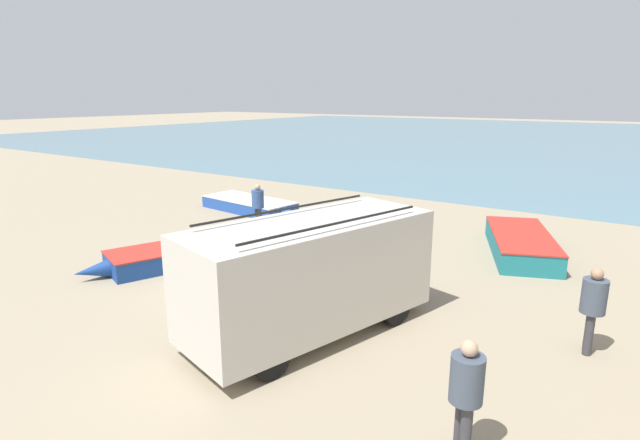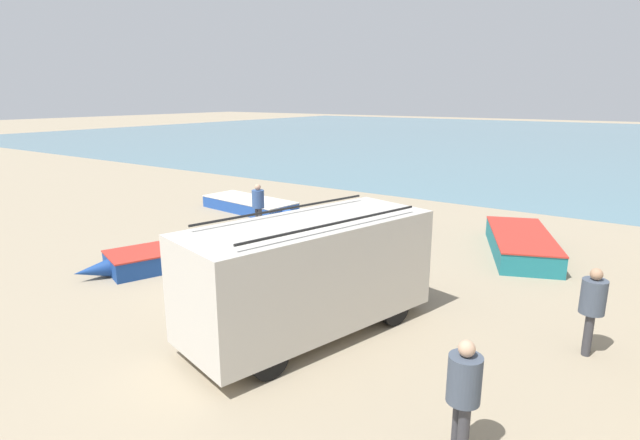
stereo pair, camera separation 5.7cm
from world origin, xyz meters
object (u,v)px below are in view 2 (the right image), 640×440
object	(u,v)px
fishing_rowboat_3	(520,242)
fishing_rowboat_2	(348,233)
fisherman_1	(592,303)
fisherman_2	(258,203)
parked_van	(310,273)
fisherman_0	(464,388)
fishing_rowboat_1	(251,205)
fishing_rowboat_0	(177,254)

from	to	relation	value
fishing_rowboat_3	fishing_rowboat_2	bearing A→B (deg)	88.95
fisherman_1	fisherman_2	world-z (taller)	fisherman_1
fishing_rowboat_2	fishing_rowboat_3	xyz separation A→B (m)	(5.07, 1.90, 0.06)
parked_van	fisherman_1	size ratio (longest dim) A/B	3.32
fisherman_0	fishing_rowboat_3	bearing A→B (deg)	54.71
fisherman_1	fisherman_2	xyz separation A→B (m)	(-11.05, 3.24, -0.01)
fishing_rowboat_1	fishing_rowboat_3	bearing A→B (deg)	8.76
fishing_rowboat_1	fisherman_0	bearing A→B (deg)	-31.06
parked_van	fishing_rowboat_1	size ratio (longest dim) A/B	1.07
fishing_rowboat_0	fisherman_0	distance (m)	9.98
parked_van	fishing_rowboat_2	size ratio (longest dim) A/B	1.16
fishing_rowboat_0	fishing_rowboat_3	size ratio (longest dim) A/B	0.93
fisherman_0	fisherman_2	xyz separation A→B (m)	(-10.03, 7.28, -0.02)
fishing_rowboat_0	fishing_rowboat_3	world-z (taller)	fishing_rowboat_3
fishing_rowboat_1	fisherman_2	size ratio (longest dim) A/B	3.14
parked_van	fishing_rowboat_0	distance (m)	5.93
parked_van	fishing_rowboat_0	size ratio (longest dim) A/B	1.14
parked_van	fishing_rowboat_3	bearing A→B (deg)	-0.43
fishing_rowboat_2	fisherman_2	size ratio (longest dim) A/B	2.90
fisherman_0	fishing_rowboat_1	bearing A→B (deg)	98.30
fishing_rowboat_2	fishing_rowboat_3	distance (m)	5.41
fisherman_0	fisherman_2	size ratio (longest dim) A/B	1.02
parked_van	fishing_rowboat_1	world-z (taller)	parked_van
fishing_rowboat_2	fisherman_0	size ratio (longest dim) A/B	2.85
fisherman_1	fisherman_0	bearing A→B (deg)	-110.83
fisherman_2	fishing_rowboat_3	bearing A→B (deg)	-60.69
parked_van	fishing_rowboat_3	size ratio (longest dim) A/B	1.06
fisherman_1	fishing_rowboat_3	bearing A→B (deg)	107.44
parked_van	fisherman_2	xyz separation A→B (m)	(-6.26, 5.49, -0.29)
fishing_rowboat_1	fishing_rowboat_0	bearing A→B (deg)	-59.55
fishing_rowboat_0	parked_van	bearing A→B (deg)	97.01
fisherman_2	parked_van	bearing A→B (deg)	-118.68
fishing_rowboat_3	fishing_rowboat_1	bearing A→B (deg)	70.87
parked_van	fisherman_0	xyz separation A→B (m)	(3.76, -1.80, -0.28)
fishing_rowboat_2	fisherman_2	bearing A→B (deg)	-45.25
parked_van	fisherman_1	bearing A→B (deg)	-49.95
fishing_rowboat_1	fisherman_0	world-z (taller)	fisherman_0
fishing_rowboat_1	fishing_rowboat_2	world-z (taller)	fishing_rowboat_2
fishing_rowboat_0	fishing_rowboat_1	world-z (taller)	fishing_rowboat_0
fishing_rowboat_2	fishing_rowboat_0	bearing A→B (deg)	3.73
fishing_rowboat_1	fisherman_2	xyz separation A→B (m)	(2.25, -2.08, 0.75)
fishing_rowboat_3	fisherman_0	bearing A→B (deg)	167.47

